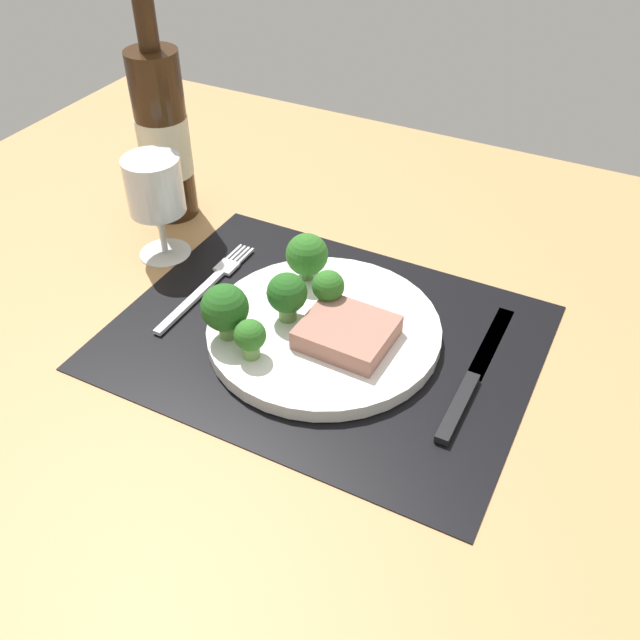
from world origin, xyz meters
TOP-DOWN VIEW (x-y plane):
  - ground_plane at (0.00, 0.00)cm, footprint 140.00×110.00cm
  - placemat at (0.00, 0.00)cm, footprint 45.95×35.47cm
  - plate at (0.00, 0.00)cm, footprint 25.96×25.96cm
  - steak at (3.35, -1.18)cm, footprint 9.65×8.61cm
  - broccoli_center at (-4.10, -0.83)cm, footprint 4.49×4.49cm
  - broccoli_front_edge at (-5.70, 6.77)cm, footprint 5.02×5.02cm
  - broccoli_near_fork at (-4.46, -7.97)cm, footprint 3.37×3.37cm
  - broccoli_back_left at (-8.40, -6.47)cm, footprint 5.13×5.13cm
  - broccoli_near_steak at (-0.83, 2.64)cm, footprint 3.63×3.63cm
  - fork at (-16.69, 1.42)cm, footprint 2.40×19.20cm
  - knife at (16.95, 0.53)cm, footprint 1.80×23.00cm
  - wine_bottle at (-30.95, 14.30)cm, footprint 6.84×6.84cm
  - wine_glass at (-25.85, 5.32)cm, footprint 6.99×6.99cm

SIDE VIEW (x-z plane):
  - ground_plane at x=0.00cm, z-range -3.00..0.00cm
  - placemat at x=0.00cm, z-range 0.00..0.30cm
  - fork at x=-16.69cm, z-range 0.30..0.80cm
  - knife at x=16.95cm, z-range 0.20..1.00cm
  - plate at x=0.00cm, z-range 0.30..1.90cm
  - steak at x=3.35cm, z-range 1.90..4.15cm
  - broccoli_near_fork at x=-4.46cm, z-range 2.26..6.83cm
  - broccoli_near_steak at x=-0.83cm, z-range 2.40..7.49cm
  - broccoli_front_edge at x=-5.70cm, z-range 2.31..8.24cm
  - broccoli_center at x=-4.10cm, z-range 2.38..8.19cm
  - broccoli_back_left at x=-8.40cm, z-range 2.49..9.03cm
  - wine_glass at x=-25.85cm, z-range 2.33..15.85cm
  - wine_bottle at x=-30.95cm, z-range -4.36..27.86cm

